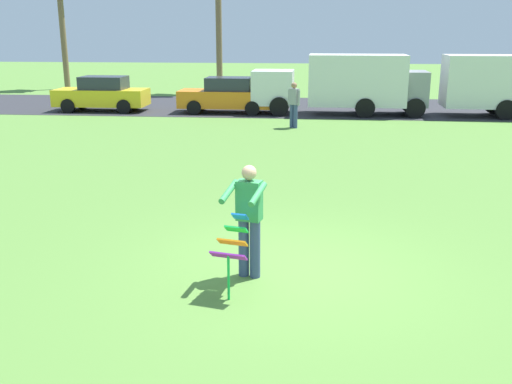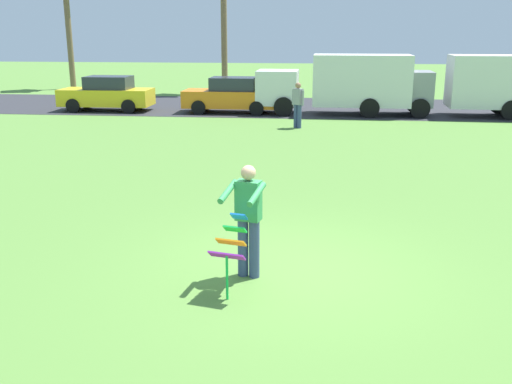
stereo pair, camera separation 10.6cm
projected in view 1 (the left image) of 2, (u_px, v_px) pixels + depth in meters
The scene contains 9 objects.
ground_plane at pixel (290, 270), 8.95m from camera, with size 120.00×120.00×0.00m, color #568438.
road_strip at pixel (307, 107), 28.16m from camera, with size 120.00×8.00×0.01m, color #2D2D33.
person_kite_flyer at pixel (249, 217), 8.46m from camera, with size 0.65×0.74×1.73m.
kite_held at pixel (232, 245), 7.92m from camera, with size 0.53×0.69×1.12m.
parked_car_yellow at pixel (102, 94), 26.56m from camera, with size 4.22×1.87×1.60m.
parked_car_orange at pixel (226, 96), 26.00m from camera, with size 4.21×1.85×1.60m.
parked_truck_white_box at pixel (338, 82), 25.35m from camera, with size 6.73×2.19×2.62m.
parked_truck_grey_van at pixel (474, 84), 24.79m from camera, with size 6.76×2.28×2.62m.
person_walker_near at pixel (294, 104), 21.88m from camera, with size 0.47×0.39×1.73m.
Camera 1 is at (0.29, -8.30, 3.60)m, focal length 40.21 mm.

